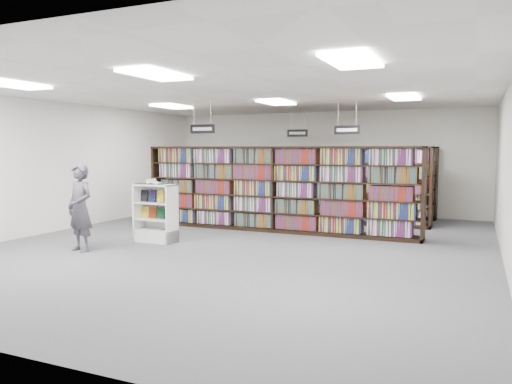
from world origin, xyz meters
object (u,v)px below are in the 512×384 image
at_px(endcap_display, 157,222).
at_px(bookshelf_row_near, 276,189).
at_px(shopper, 80,208).
at_px(open_book, 152,183).

bearing_deg(endcap_display, bookshelf_row_near, 52.01).
distance_m(endcap_display, shopper, 1.72).
xyz_separation_m(bookshelf_row_near, open_book, (-2.04, -2.32, 0.25)).
bearing_deg(open_book, endcap_display, -27.19).
height_order(open_book, shopper, shopper).
xyz_separation_m(endcap_display, open_book, (-0.14, 0.04, 0.86)).
relative_size(bookshelf_row_near, shopper, 4.02).
relative_size(endcap_display, shopper, 0.73).
bearing_deg(open_book, bookshelf_row_near, 38.56).
height_order(endcap_display, shopper, shopper).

